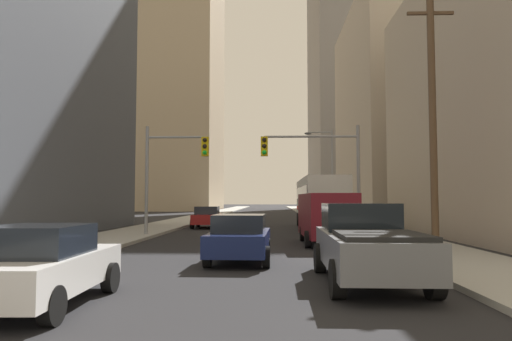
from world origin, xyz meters
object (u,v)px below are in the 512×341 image
at_px(sedan_navy, 240,238).
at_px(sedan_red, 207,217).
at_px(traffic_signal_near_left, 173,162).
at_px(traffic_signal_near_right, 315,160).
at_px(sedan_white, 40,265).
at_px(cargo_van_maroon, 326,215).
at_px(pickup_truck_grey, 366,244).
at_px(city_bus, 320,201).

height_order(sedan_navy, sedan_red, same).
relative_size(sedan_red, traffic_signal_near_left, 0.71).
height_order(sedan_navy, traffic_signal_near_right, traffic_signal_near_right).
bearing_deg(sedan_white, sedan_red, 90.53).
relative_size(cargo_van_maroon, sedan_red, 1.25).
xyz_separation_m(sedan_white, sedan_navy, (3.31, 6.44, 0.00)).
bearing_deg(sedan_navy, sedan_red, 101.02).
height_order(traffic_signal_near_left, traffic_signal_near_right, same).
relative_size(pickup_truck_grey, traffic_signal_near_left, 0.91).
relative_size(sedan_navy, traffic_signal_near_left, 0.71).
bearing_deg(city_bus, traffic_signal_near_left, -141.36).
relative_size(sedan_white, sedan_red, 1.00).
xyz_separation_m(pickup_truck_grey, cargo_van_maroon, (0.17, 9.76, 0.35)).
relative_size(sedan_white, traffic_signal_near_left, 0.71).
relative_size(traffic_signal_near_left, traffic_signal_near_right, 1.00).
xyz_separation_m(sedan_navy, traffic_signal_near_left, (-4.30, 10.10, 3.26)).
relative_size(cargo_van_maroon, traffic_signal_near_left, 0.88).
bearing_deg(sedan_navy, traffic_signal_near_left, 113.05).
height_order(sedan_navy, traffic_signal_near_left, traffic_signal_near_left).
bearing_deg(cargo_van_maroon, city_bus, 85.67).
distance_m(sedan_navy, traffic_signal_near_right, 11.16).
bearing_deg(cargo_van_maroon, sedan_white, -118.49).
bearing_deg(city_bus, sedan_white, -107.99).
bearing_deg(pickup_truck_grey, traffic_signal_near_right, 89.77).
bearing_deg(sedan_red, city_bus, -8.54).
bearing_deg(sedan_white, city_bus, 72.01).
height_order(city_bus, traffic_signal_near_right, traffic_signal_near_right).
xyz_separation_m(sedan_red, traffic_signal_near_left, (-0.77, -8.05, 3.26)).
bearing_deg(traffic_signal_near_left, sedan_white, -86.57).
relative_size(city_bus, sedan_white, 2.71).
bearing_deg(sedan_navy, pickup_truck_grey, -48.27).
height_order(cargo_van_maroon, traffic_signal_near_left, traffic_signal_near_left).
xyz_separation_m(city_bus, sedan_red, (-7.83, 1.18, -1.16)).
bearing_deg(sedan_white, sedan_navy, 62.82).
height_order(sedan_white, sedan_red, same).
xyz_separation_m(pickup_truck_grey, traffic_signal_near_right, (0.06, 13.81, 3.18)).
relative_size(city_bus, sedan_navy, 2.71).
distance_m(sedan_red, traffic_signal_near_left, 8.72).
xyz_separation_m(sedan_navy, traffic_signal_near_right, (3.36, 10.10, 3.34)).
height_order(pickup_truck_grey, cargo_van_maroon, cargo_van_maroon).
relative_size(pickup_truck_grey, sedan_white, 1.28).
height_order(pickup_truck_grey, traffic_signal_near_left, traffic_signal_near_left).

